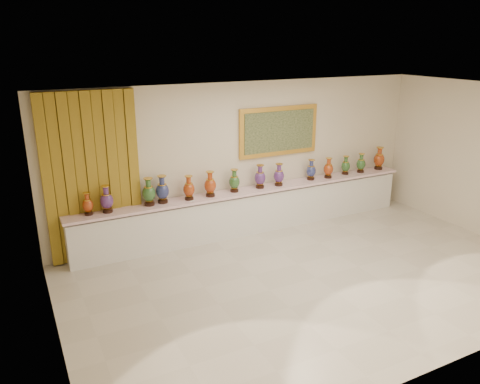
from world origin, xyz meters
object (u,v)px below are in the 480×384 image
(counter, at_px, (251,211))
(vase_0, at_px, (88,205))
(vase_1, at_px, (107,200))
(vase_2, at_px, (149,193))

(counter, bearing_deg, vase_0, -179.89)
(counter, distance_m, vase_1, 2.94)
(vase_0, bearing_deg, counter, 0.11)
(counter, xyz_separation_m, vase_2, (-2.11, -0.01, 0.69))
(vase_2, bearing_deg, vase_0, 179.99)
(counter, relative_size, vase_2, 14.18)
(vase_1, relative_size, vase_2, 0.94)
(vase_1, bearing_deg, vase_2, 1.62)
(vase_0, distance_m, vase_2, 1.07)
(vase_1, xyz_separation_m, vase_2, (0.75, 0.02, 0.01))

